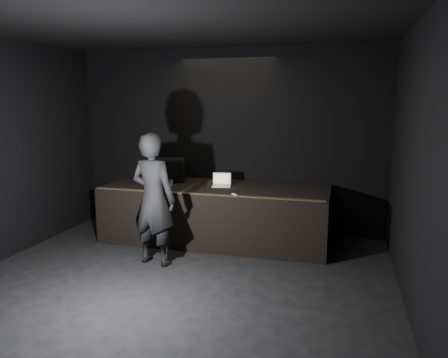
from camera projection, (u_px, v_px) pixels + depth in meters
name	position (u px, v px, depth m)	size (l,w,h in m)	color
ground	(154.00, 306.00, 5.41)	(7.00, 7.00, 0.00)	black
room_walls	(149.00, 144.00, 5.05)	(6.10, 7.10, 3.52)	black
stage_riser	(216.00, 213.00, 7.92)	(4.00, 1.50, 1.00)	black
riser_lip	(204.00, 194.00, 7.15)	(3.92, 0.10, 0.01)	brown
stage_monitor	(167.00, 170.00, 8.28)	(0.76, 0.65, 0.43)	black
cable	(150.00, 182.00, 8.22)	(0.02, 0.02, 1.00)	black
laptop	(222.00, 183.00, 7.85)	(0.37, 0.35, 0.22)	silver
beer_can	(171.00, 184.00, 7.64)	(0.06, 0.06, 0.15)	silver
plastic_cup	(210.00, 183.00, 7.81)	(0.09, 0.09, 0.11)	white
wii_remote	(234.00, 195.00, 7.07)	(0.03, 0.13, 0.02)	white
person	(154.00, 199.00, 6.68)	(0.75, 0.49, 2.05)	black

